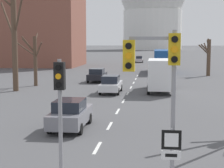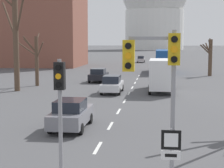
{
  "view_description": "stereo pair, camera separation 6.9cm",
  "coord_description": "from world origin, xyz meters",
  "px_view_note": "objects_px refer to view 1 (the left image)",
  "views": [
    {
      "loc": [
        2.65,
        -7.51,
        4.86
      ],
      "look_at": [
        1.09,
        5.5,
        3.35
      ],
      "focal_mm": 60.0,
      "sensor_mm": 36.0,
      "label": 1
    },
    {
      "loc": [
        2.71,
        -7.5,
        4.86
      ],
      "look_at": [
        1.09,
        5.5,
        3.35
      ],
      "focal_mm": 60.0,
      "sensor_mm": 36.0,
      "label": 2
    }
  ],
  "objects_px": {
    "traffic_signal_near_right": "(158,72)",
    "sedan_far_left": "(139,59)",
    "city_bus": "(163,59)",
    "delivery_truck": "(161,74)",
    "route_sign_post": "(171,152)",
    "sedan_near_left": "(111,84)",
    "sedan_near_right": "(70,114)",
    "sedan_mid_centre": "(97,75)",
    "traffic_signal_centre_tall": "(60,95)"
  },
  "relations": [
    {
      "from": "city_bus",
      "to": "sedan_near_right",
      "type": "bearing_deg",
      "value": -98.36
    },
    {
      "from": "traffic_signal_near_right",
      "to": "city_bus",
      "type": "relative_size",
      "value": 0.48
    },
    {
      "from": "sedan_near_right",
      "to": "delivery_truck",
      "type": "relative_size",
      "value": 0.6
    },
    {
      "from": "sedan_near_right",
      "to": "sedan_mid_centre",
      "type": "height_order",
      "value": "sedan_near_right"
    },
    {
      "from": "route_sign_post",
      "to": "delivery_truck",
      "type": "height_order",
      "value": "delivery_truck"
    },
    {
      "from": "traffic_signal_centre_tall",
      "to": "sedan_near_right",
      "type": "height_order",
      "value": "traffic_signal_centre_tall"
    },
    {
      "from": "route_sign_post",
      "to": "delivery_truck",
      "type": "bearing_deg",
      "value": 90.2
    },
    {
      "from": "traffic_signal_near_right",
      "to": "sedan_near_left",
      "type": "height_order",
      "value": "traffic_signal_near_right"
    },
    {
      "from": "traffic_signal_near_right",
      "to": "sedan_far_left",
      "type": "xyz_separation_m",
      "value": [
        -4.01,
        73.83,
        -3.18
      ]
    },
    {
      "from": "sedan_mid_centre",
      "to": "sedan_far_left",
      "type": "distance_m",
      "value": 41.44
    },
    {
      "from": "traffic_signal_near_right",
      "to": "sedan_near_left",
      "type": "distance_m",
      "value": 23.68
    },
    {
      "from": "traffic_signal_near_right",
      "to": "route_sign_post",
      "type": "bearing_deg",
      "value": -30.66
    },
    {
      "from": "traffic_signal_near_right",
      "to": "delivery_truck",
      "type": "relative_size",
      "value": 0.72
    },
    {
      "from": "route_sign_post",
      "to": "city_bus",
      "type": "xyz_separation_m",
      "value": [
        0.43,
        47.21,
        0.54
      ]
    },
    {
      "from": "sedan_near_right",
      "to": "delivery_truck",
      "type": "distance_m",
      "value": 16.9
    },
    {
      "from": "traffic_signal_near_right",
      "to": "sedan_mid_centre",
      "type": "distance_m",
      "value": 33.42
    },
    {
      "from": "city_bus",
      "to": "delivery_truck",
      "type": "height_order",
      "value": "city_bus"
    },
    {
      "from": "traffic_signal_near_right",
      "to": "sedan_far_left",
      "type": "distance_m",
      "value": 74.01
    },
    {
      "from": "sedan_near_right",
      "to": "delivery_truck",
      "type": "xyz_separation_m",
      "value": [
        5.12,
        16.08,
        0.88
      ]
    },
    {
      "from": "route_sign_post",
      "to": "city_bus",
      "type": "height_order",
      "value": "city_bus"
    },
    {
      "from": "route_sign_post",
      "to": "sedan_near_right",
      "type": "bearing_deg",
      "value": 120.5
    },
    {
      "from": "route_sign_post",
      "to": "sedan_far_left",
      "type": "distance_m",
      "value": 74.22
    },
    {
      "from": "sedan_near_left",
      "to": "sedan_near_right",
      "type": "distance_m",
      "value": 14.5
    },
    {
      "from": "sedan_near_left",
      "to": "sedan_near_right",
      "type": "bearing_deg",
      "value": -91.98
    },
    {
      "from": "route_sign_post",
      "to": "sedan_far_left",
      "type": "bearing_deg",
      "value": 93.42
    },
    {
      "from": "traffic_signal_near_right",
      "to": "sedan_near_right",
      "type": "xyz_separation_m",
      "value": [
        -4.79,
        8.59,
        -3.1
      ]
    },
    {
      "from": "sedan_mid_centre",
      "to": "city_bus",
      "type": "distance_m",
      "value": 16.54
    },
    {
      "from": "traffic_signal_centre_tall",
      "to": "city_bus",
      "type": "distance_m",
      "value": 46.05
    },
    {
      "from": "city_bus",
      "to": "delivery_truck",
      "type": "relative_size",
      "value": 1.5
    },
    {
      "from": "sedan_far_left",
      "to": "delivery_truck",
      "type": "distance_m",
      "value": 49.36
    },
    {
      "from": "traffic_signal_centre_tall",
      "to": "traffic_signal_near_right",
      "type": "bearing_deg",
      "value": -18.24
    },
    {
      "from": "sedan_near_left",
      "to": "sedan_far_left",
      "type": "height_order",
      "value": "sedan_near_left"
    },
    {
      "from": "route_sign_post",
      "to": "delivery_truck",
      "type": "relative_size",
      "value": 0.31
    },
    {
      "from": "sedan_far_left",
      "to": "city_bus",
      "type": "xyz_separation_m",
      "value": [
        4.86,
        -26.87,
        1.3
      ]
    },
    {
      "from": "route_sign_post",
      "to": "sedan_near_left",
      "type": "distance_m",
      "value": 23.82
    },
    {
      "from": "traffic_signal_near_right",
      "to": "sedan_mid_centre",
      "type": "height_order",
      "value": "traffic_signal_near_right"
    },
    {
      "from": "traffic_signal_near_right",
      "to": "delivery_truck",
      "type": "xyz_separation_m",
      "value": [
        0.34,
        24.67,
        -2.23
      ]
    },
    {
      "from": "traffic_signal_centre_tall",
      "to": "city_bus",
      "type": "xyz_separation_m",
      "value": [
        4.23,
        45.85,
        -0.93
      ]
    },
    {
      "from": "traffic_signal_near_right",
      "to": "sedan_near_right",
      "type": "bearing_deg",
      "value": 119.12
    },
    {
      "from": "route_sign_post",
      "to": "sedan_mid_centre",
      "type": "distance_m",
      "value": 33.62
    },
    {
      "from": "route_sign_post",
      "to": "sedan_near_left",
      "type": "xyz_separation_m",
      "value": [
        -4.71,
        23.34,
        -0.67
      ]
    },
    {
      "from": "traffic_signal_centre_tall",
      "to": "city_bus",
      "type": "bearing_deg",
      "value": 84.72
    },
    {
      "from": "traffic_signal_centre_tall",
      "to": "route_sign_post",
      "type": "xyz_separation_m",
      "value": [
        3.81,
        -1.37,
        -1.47
      ]
    },
    {
      "from": "sedan_near_left",
      "to": "route_sign_post",
      "type": "bearing_deg",
      "value": -78.6
    },
    {
      "from": "traffic_signal_near_right",
      "to": "city_bus",
      "type": "xyz_separation_m",
      "value": [
        0.85,
        46.96,
        -1.88
      ]
    },
    {
      "from": "traffic_signal_centre_tall",
      "to": "sedan_near_left",
      "type": "xyz_separation_m",
      "value": [
        -0.9,
        21.97,
        -2.14
      ]
    },
    {
      "from": "traffic_signal_near_right",
      "to": "city_bus",
      "type": "distance_m",
      "value": 47.01
    },
    {
      "from": "sedan_far_left",
      "to": "sedan_near_left",
      "type": "bearing_deg",
      "value": -90.31
    },
    {
      "from": "traffic_signal_near_right",
      "to": "sedan_near_right",
      "type": "height_order",
      "value": "traffic_signal_near_right"
    },
    {
      "from": "traffic_signal_near_right",
      "to": "delivery_truck",
      "type": "height_order",
      "value": "traffic_signal_near_right"
    }
  ]
}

